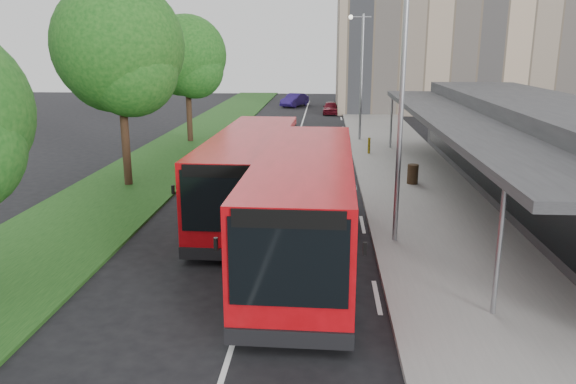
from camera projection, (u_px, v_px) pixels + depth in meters
name	position (u px, v px, depth m)	size (l,w,h in m)	color
ground	(258.00, 264.00, 16.46)	(120.00, 120.00, 0.00)	black
pavement	(390.00, 146.00, 35.36)	(5.00, 80.00, 0.15)	gray
grass_verge	(187.00, 144.00, 36.21)	(5.00, 80.00, 0.10)	#173F14
lane_centre_line	(290.00, 162.00, 30.94)	(0.12, 70.00, 0.01)	silver
kerb_dashes	(347.00, 149.00, 34.59)	(0.12, 56.00, 0.01)	silver
office_block	(453.00, 15.00, 53.81)	(22.00, 12.00, 18.00)	tan
station_building	(544.00, 151.00, 22.97)	(7.70, 26.00, 4.00)	#2C2B2E
tree_mid	(119.00, 55.00, 24.17)	(5.61, 5.61, 9.02)	black
tree_far	(187.00, 61.00, 35.90)	(5.08, 5.08, 8.16)	black
lamp_post_near	(399.00, 97.00, 16.93)	(1.44, 0.28, 8.00)	gray
lamp_post_far	(360.00, 69.00, 36.23)	(1.44, 0.28, 8.00)	gray
bus_main	(305.00, 206.00, 16.55)	(3.14, 11.36, 3.20)	red
bus_second	(251.00, 174.00, 20.98)	(3.05, 10.88, 3.06)	red
litter_bin	(413.00, 174.00, 25.34)	(0.49, 0.49, 0.88)	#312214
bollard	(369.00, 146.00, 32.42)	(0.15, 0.15, 0.92)	gold
car_near	(331.00, 108.00, 52.22)	(1.39, 3.46, 1.18)	#5F0D19
car_far	(295.00, 100.00, 58.64)	(1.43, 4.11, 1.35)	navy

